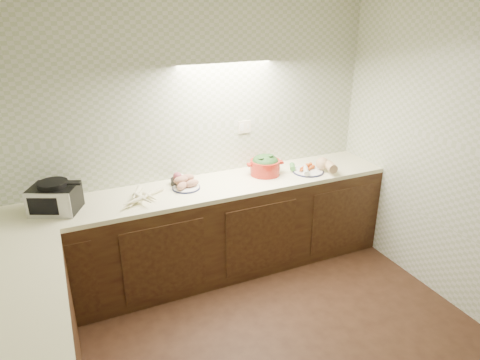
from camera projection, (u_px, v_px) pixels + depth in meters
name	position (u px, v px, depth m)	size (l,w,h in m)	color
room	(292.00, 164.00, 2.27)	(3.60, 3.60, 2.60)	black
counter	(152.00, 303.00, 3.03)	(3.60, 3.60, 0.90)	black
toaster_oven	(55.00, 198.00, 3.33)	(0.43, 0.39, 0.25)	black
parsnip_pile	(142.00, 197.00, 3.54)	(0.35, 0.34, 0.08)	beige
sweet_potato_plate	(185.00, 184.00, 3.77)	(0.25, 0.25, 0.11)	#13163B
onion_bowl	(179.00, 180.00, 3.86)	(0.15, 0.15, 0.12)	black
dutch_oven	(265.00, 165.00, 4.06)	(0.36, 0.33, 0.20)	#AC2115
veg_plate	(315.00, 167.00, 4.15)	(0.42, 0.35, 0.14)	#13163B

